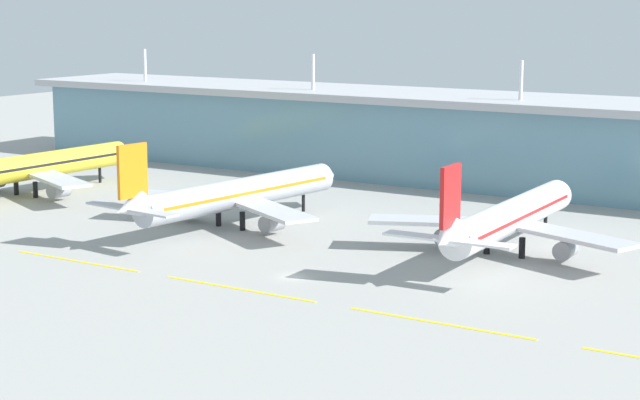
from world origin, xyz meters
TOP-DOWN VIEW (x-y plane):
  - ground_plane at (0.00, 0.00)m, footprint 600.00×600.00m
  - terminal_building at (-0.00, 99.27)m, footprint 288.00×34.00m
  - airliner_nearest at (-91.38, 30.28)m, footprint 48.76×63.67m
  - airliner_near_middle at (-31.16, 26.61)m, footprint 48.45×61.33m
  - airliner_far_middle at (22.69, 32.86)m, footprint 48.78×59.80m
  - taxiway_stripe_mid_west at (-37.00, -10.70)m, footprint 28.00×0.70m
  - taxiway_stripe_centre at (-3.00, -10.70)m, footprint 28.00×0.70m
  - taxiway_stripe_mid_east at (31.00, -10.70)m, footprint 28.00×0.70m

SIDE VIEW (x-z plane):
  - ground_plane at x=0.00m, z-range 0.00..0.00m
  - taxiway_stripe_mid_west at x=-37.00m, z-range 0.00..0.04m
  - taxiway_stripe_centre at x=-3.00m, z-range 0.00..0.04m
  - taxiway_stripe_mid_east at x=31.00m, z-range 0.00..0.04m
  - airliner_far_middle at x=22.69m, z-range -3.01..15.89m
  - airliner_near_middle at x=-31.16m, z-range -3.00..15.90m
  - airliner_nearest at x=-91.38m, z-range -3.00..15.90m
  - terminal_building at x=0.00m, z-range -4.30..25.86m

